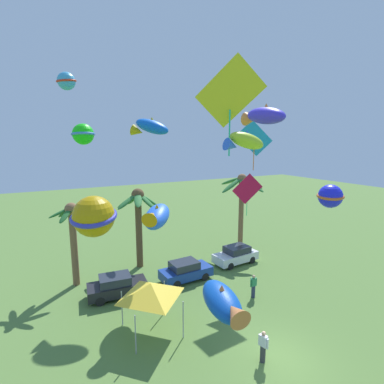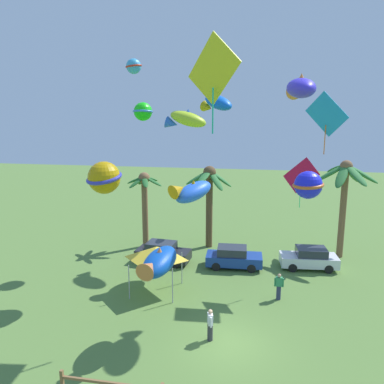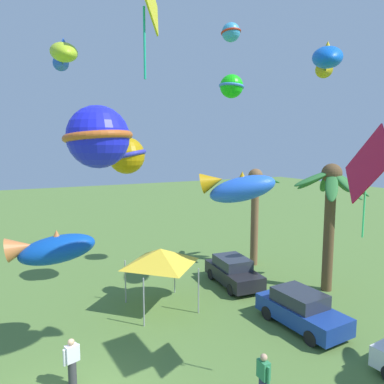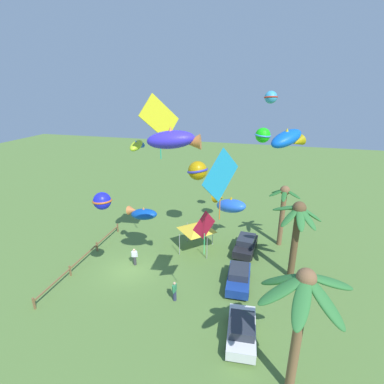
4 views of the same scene
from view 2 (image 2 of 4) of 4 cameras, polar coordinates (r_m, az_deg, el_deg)
ground_plane at (r=19.34m, az=5.24°, el=-21.77°), size 120.00×120.00×0.00m
palm_tree_0 at (r=30.65m, az=-7.15°, el=-0.36°), size 3.08×3.01×6.16m
palm_tree_1 at (r=30.29m, az=2.64°, el=0.62°), size 3.77×3.95×6.67m
palm_tree_2 at (r=30.05m, az=22.04°, el=1.15°), size 4.51×4.57×7.39m
parked_car_0 at (r=28.18m, az=-4.42°, el=-9.02°), size 4.05×2.07×1.51m
parked_car_1 at (r=27.33m, az=6.25°, el=-9.72°), size 3.97×1.88×1.51m
parked_car_2 at (r=28.26m, az=17.19°, el=-9.46°), size 4.02×2.01×1.51m
spectator_0 at (r=23.31m, az=12.91°, el=-13.64°), size 0.55×0.26×1.59m
spectator_1 at (r=19.13m, az=2.75°, el=-19.27°), size 0.32×0.53×1.59m
festival_tent at (r=23.22m, az=-5.40°, el=-9.06°), size 2.86×2.86×2.85m
kite_ball_0 at (r=22.39m, az=-13.05°, el=2.11°), size 2.78×2.78×1.87m
kite_fish_1 at (r=21.67m, az=15.94°, el=14.74°), size 1.79×3.37×1.42m
kite_fish_2 at (r=16.97m, az=-0.94°, el=10.84°), size 1.95×0.88×1.02m
kite_fish_3 at (r=24.96m, az=-0.09°, el=0.12°), size 3.07×3.58×1.80m
kite_diamond_4 at (r=23.94m, az=16.07°, el=2.32°), size 2.08×0.93×3.11m
kite_fish_5 at (r=18.05m, az=-5.09°, el=-10.44°), size 1.74×3.23×1.39m
kite_fish_6 at (r=28.26m, az=3.73°, el=13.20°), size 3.00×2.89×1.69m
kite_diamond_7 at (r=19.28m, az=3.21°, el=17.68°), size 2.84×2.04×4.74m
kite_ball_8 at (r=27.49m, az=-7.38°, el=11.89°), size 1.47×1.48×1.29m
kite_ball_9 at (r=16.81m, az=17.05°, el=1.02°), size 1.83×1.83×1.18m
kite_diamond_10 at (r=24.95m, az=19.54°, el=10.86°), size 2.39×1.45×3.84m
kite_ball_11 at (r=28.28m, az=-8.75°, el=18.16°), size 1.56×1.56×1.05m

